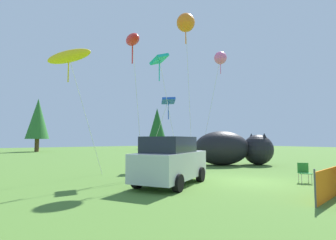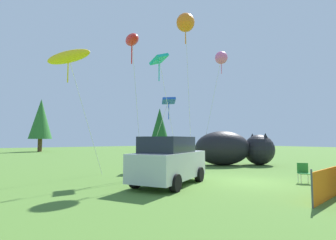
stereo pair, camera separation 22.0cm
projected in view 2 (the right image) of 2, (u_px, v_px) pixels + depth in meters
The scene contains 12 objects.
ground_plane at pixel (249, 182), 11.87m from camera, with size 120.00×120.00×0.00m, color #4C752D.
parked_car at pixel (169, 161), 11.12m from camera, with size 4.57×3.58×2.03m.
folding_chair at pixel (304, 171), 11.59m from camera, with size 0.69×0.69×0.86m.
inflatable_cat at pixel (233, 149), 19.54m from camera, with size 5.97×4.71×2.53m.
kite_red_lizard at pixel (132, 40), 13.94m from camera, with size 1.22×2.17×7.74m.
kite_teal_diamond at pixel (159, 61), 15.35m from camera, with size 1.30×1.43×6.98m.
kite_yellow_hero at pixel (68, 57), 13.08m from camera, with size 3.26×2.23×6.55m.
kite_blue_box at pixel (168, 102), 18.17m from camera, with size 1.55×2.06×4.81m.
kite_orange_flower at pixel (186, 23), 15.58m from camera, with size 1.13×1.74×9.41m.
kite_pink_octopus at pixel (221, 58), 20.91m from camera, with size 1.49×2.02×8.94m.
horizon_tree_east at pixel (41, 119), 41.32m from camera, with size 3.48×3.48×8.30m.
horizon_tree_mid at pixel (160, 124), 56.37m from camera, with size 3.61×3.61×8.62m.
Camera 2 is at (-9.97, -7.68, 1.93)m, focal length 28.00 mm.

